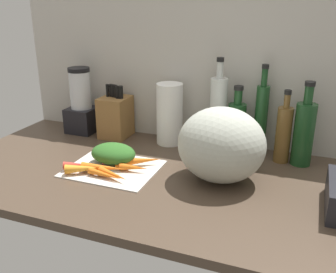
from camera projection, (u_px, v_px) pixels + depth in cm
name	position (u px, v px, depth cm)	size (l,w,h in cm)	color
ground_plane	(173.00, 179.00, 135.10)	(170.00, 80.00, 3.00)	#47382B
wall_back	(206.00, 72.00, 157.82)	(170.00, 3.00, 60.00)	#BCB7AD
cutting_board	(113.00, 168.00, 139.42)	(32.42, 26.75, 0.80)	beige
carrot_0	(117.00, 158.00, 144.29)	(2.20, 2.20, 17.60)	orange
carrot_1	(129.00, 167.00, 136.67)	(2.42, 2.42, 10.55)	orange
carrot_2	(105.00, 175.00, 130.65)	(2.36, 2.36, 13.54)	orange
carrot_3	(134.00, 167.00, 135.77)	(2.69, 2.69, 10.29)	orange
carrot_4	(113.00, 175.00, 130.42)	(2.61, 2.61, 12.84)	orange
carrot_5	(85.00, 168.00, 134.13)	(3.41, 3.41, 14.09)	orange
carrot_6	(78.00, 165.00, 137.11)	(3.00, 3.00, 10.37)	red
carrot_7	(109.00, 150.00, 151.57)	(2.72, 2.72, 10.34)	#B2264C
carrot_8	(117.00, 160.00, 141.62)	(2.70, 2.70, 10.64)	#B2264C
carrot_9	(143.00, 161.00, 140.87)	(3.22, 3.22, 13.89)	orange
carrot_10	(103.00, 168.00, 134.82)	(3.30, 3.30, 15.96)	orange
carrot_greens_pile	(113.00, 153.00, 141.96)	(17.26, 13.28, 7.30)	#2D6023
winter_squash	(221.00, 145.00, 127.35)	(29.78, 27.06, 25.71)	#B2B7A8
knife_block	(116.00, 116.00, 169.20)	(11.98, 13.72, 23.63)	olive
blender_appliance	(81.00, 105.00, 174.19)	(12.72, 12.72, 30.00)	black
paper_towel_roll	(170.00, 114.00, 160.10)	(11.01, 11.01, 26.05)	white
bottle_0	(218.00, 113.00, 152.27)	(6.85, 6.85, 37.86)	silver
bottle_1	(236.00, 126.00, 151.58)	(7.22, 7.22, 27.36)	#19421E
bottle_2	(261.00, 118.00, 149.04)	(5.03, 5.03, 35.87)	#19421E
bottle_3	(283.00, 133.00, 142.40)	(5.82, 5.82, 28.02)	brown
bottle_4	(304.00, 132.00, 139.51)	(7.50, 7.50, 31.70)	#19421E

